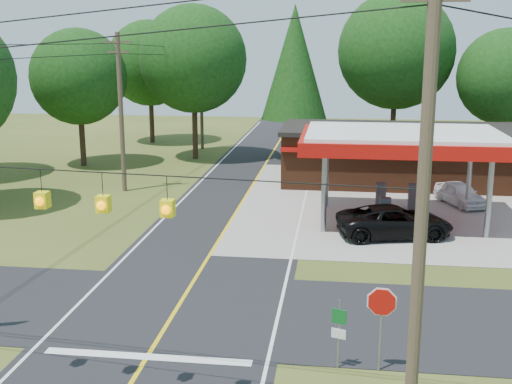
# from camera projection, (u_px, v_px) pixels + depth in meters

# --- Properties ---
(ground) EXTENTS (120.00, 120.00, 0.00)m
(ground) POSITION_uv_depth(u_px,v_px,m) (176.00, 310.00, 23.13)
(ground) COLOR #3A4B1A
(ground) RESTS_ON ground
(main_highway) EXTENTS (8.00, 120.00, 0.02)m
(main_highway) POSITION_uv_depth(u_px,v_px,m) (176.00, 310.00, 23.13)
(main_highway) COLOR black
(main_highway) RESTS_ON ground
(cross_road) EXTENTS (70.00, 7.00, 0.02)m
(cross_road) POSITION_uv_depth(u_px,v_px,m) (176.00, 310.00, 23.13)
(cross_road) COLOR black
(cross_road) RESTS_ON ground
(lane_center_yellow) EXTENTS (0.15, 110.00, 0.00)m
(lane_center_yellow) POSITION_uv_depth(u_px,v_px,m) (176.00, 309.00, 23.13)
(lane_center_yellow) COLOR yellow
(lane_center_yellow) RESTS_ON main_highway
(gas_canopy) EXTENTS (10.60, 7.40, 4.88)m
(gas_canopy) POSITION_uv_depth(u_px,v_px,m) (403.00, 143.00, 33.57)
(gas_canopy) COLOR gray
(gas_canopy) RESTS_ON ground
(convenience_store) EXTENTS (16.40, 7.55, 3.80)m
(convenience_store) POSITION_uv_depth(u_px,v_px,m) (402.00, 155.00, 43.62)
(convenience_store) COLOR #532B17
(convenience_store) RESTS_ON ground
(utility_pole_near_right) EXTENTS (1.80, 0.30, 11.50)m
(utility_pole_near_right) POSITION_uv_depth(u_px,v_px,m) (422.00, 205.00, 14.07)
(utility_pole_near_right) COLOR #473828
(utility_pole_near_right) RESTS_ON ground
(utility_pole_far_left) EXTENTS (1.80, 0.30, 10.00)m
(utility_pole_far_left) POSITION_uv_depth(u_px,v_px,m) (121.00, 110.00, 40.31)
(utility_pole_far_left) COLOR #473828
(utility_pole_far_left) RESTS_ON ground
(utility_pole_north) EXTENTS (0.30, 0.30, 9.50)m
(utility_pole_north) POSITION_uv_depth(u_px,v_px,m) (201.00, 96.00, 56.63)
(utility_pole_north) COLOR #473828
(utility_pole_north) RESTS_ON ground
(overhead_beacons) EXTENTS (17.04, 2.04, 1.03)m
(overhead_beacons) POSITION_uv_depth(u_px,v_px,m) (71.00, 174.00, 16.04)
(overhead_beacons) COLOR black
(overhead_beacons) RESTS_ON ground
(treeline_backdrop) EXTENTS (70.27, 51.59, 13.30)m
(treeline_backdrop) POSITION_uv_depth(u_px,v_px,m) (271.00, 70.00, 44.48)
(treeline_backdrop) COLOR #332316
(treeline_backdrop) RESTS_ON ground
(suv_car) EXTENTS (6.70, 6.70, 1.57)m
(suv_car) POSITION_uv_depth(u_px,v_px,m) (395.00, 222.00, 31.55)
(suv_car) COLOR black
(suv_car) RESTS_ON ground
(sedan_car) EXTENTS (5.13, 5.13, 1.35)m
(sedan_car) POSITION_uv_depth(u_px,v_px,m) (460.00, 194.00, 37.78)
(sedan_car) COLOR white
(sedan_car) RESTS_ON ground
(octagonal_stop_sign) EXTENTS (0.90, 0.13, 2.62)m
(octagonal_stop_sign) POSITION_uv_depth(u_px,v_px,m) (381.00, 309.00, 18.41)
(octagonal_stop_sign) COLOR gray
(octagonal_stop_sign) RESTS_ON ground
(route_sign_post) EXTENTS (0.43, 0.17, 2.16)m
(route_sign_post) POSITION_uv_depth(u_px,v_px,m) (339.00, 328.00, 18.71)
(route_sign_post) COLOR gray
(route_sign_post) RESTS_ON ground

